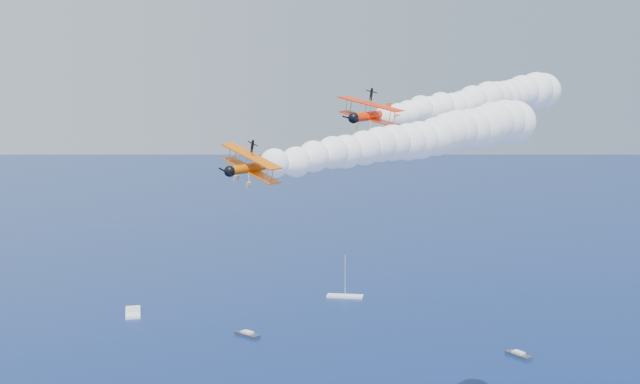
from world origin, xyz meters
TOP-DOWN VIEW (x-y plane):
  - biplane_lead at (18.10, 20.35)m, footprint 10.70×12.23m
  - biplane_trail at (-4.97, 6.96)m, footprint 8.36×9.84m
  - smoke_trail_lead at (42.03, 27.93)m, footprint 51.76×33.01m
  - smoke_trail_trail at (19.34, 13.21)m, footprint 51.53×28.63m
  - spectator_boats at (3.78, 115.17)m, footprint 209.32×172.66m

SIDE VIEW (x-z plane):
  - spectator_boats at x=3.78m, z-range 0.00..0.70m
  - biplane_trail at x=-4.97m, z-range 53.48..60.38m
  - smoke_trail_trail at x=19.34m, z-range 53.92..63.68m
  - biplane_lead at x=18.10m, z-range 57.65..65.49m
  - smoke_trail_lead at x=42.03m, z-range 58.56..68.32m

